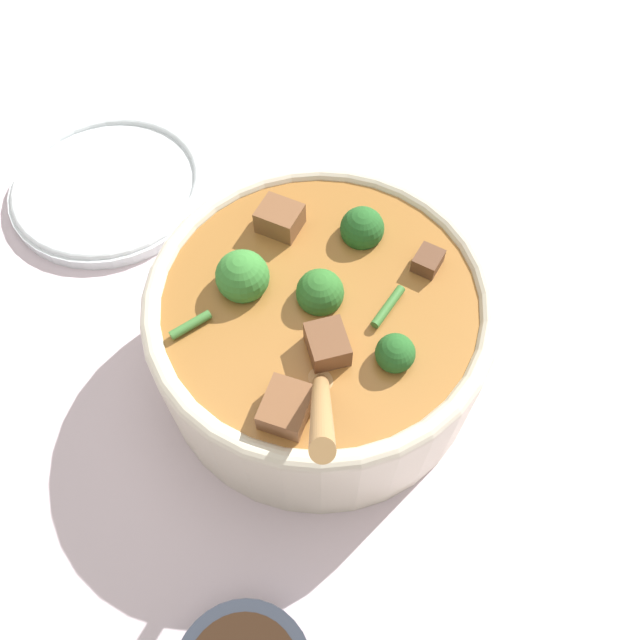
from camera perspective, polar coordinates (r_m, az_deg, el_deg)
The scene contains 3 objects.
ground_plane at distance 0.57m, azimuth -0.00°, elevation -3.78°, with size 4.00×4.00×0.00m, color silver.
stew_bowl at distance 0.51m, azimuth -0.02°, elevation -0.55°, with size 0.27×0.27×0.26m.
empty_plate at distance 0.72m, azimuth -18.71°, elevation 11.52°, with size 0.21×0.21×0.02m.
Camera 1 is at (-0.18, 0.19, 0.51)m, focal length 35.00 mm.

